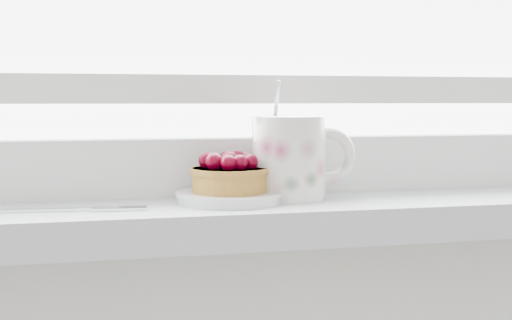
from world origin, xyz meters
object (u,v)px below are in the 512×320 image
object	(u,v)px
raspberry_tart	(229,174)
floral_mug	(292,156)
saucer	(230,197)
fork	(59,210)

from	to	relation	value
raspberry_tart	floral_mug	size ratio (longest dim) A/B	0.64
saucer	raspberry_tart	distance (m)	0.03
raspberry_tart	floral_mug	distance (m)	0.08
saucer	floral_mug	distance (m)	0.09
fork	floral_mug	bearing A→B (deg)	6.60
saucer	floral_mug	size ratio (longest dim) A/B	0.88
floral_mug	fork	bearing A→B (deg)	-173.40
fork	raspberry_tart	bearing A→B (deg)	6.36
saucer	fork	bearing A→B (deg)	-173.75
raspberry_tart	fork	world-z (taller)	raspberry_tart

